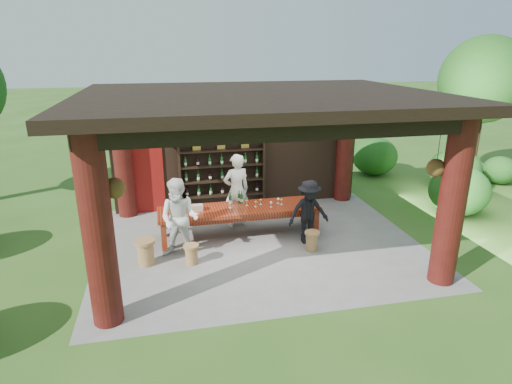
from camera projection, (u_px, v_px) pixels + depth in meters
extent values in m
plane|color=#2D5119|center=(260.00, 243.00, 10.10)|extent=(90.00, 90.00, 0.00)
cube|color=slate|center=(260.00, 245.00, 10.12)|extent=(7.40, 5.90, 0.10)
cube|color=black|center=(239.00, 149.00, 12.12)|extent=(7.00, 0.18, 3.30)
cube|color=maroon|center=(146.00, 178.00, 11.72)|extent=(0.95, 0.06, 2.00)
cylinder|color=#380C0A|center=(98.00, 231.00, 6.72)|extent=(0.50, 0.50, 3.30)
cylinder|color=#380C0A|center=(452.00, 202.00, 7.98)|extent=(0.50, 0.50, 3.30)
cylinder|color=#380C0A|center=(123.00, 157.00, 11.31)|extent=(0.50, 0.50, 3.30)
cylinder|color=#380C0A|center=(345.00, 146.00, 12.56)|extent=(0.50, 0.50, 3.30)
cube|color=black|center=(293.00, 129.00, 6.87)|extent=(6.70, 0.35, 0.35)
cube|color=black|center=(105.00, 114.00, 8.46)|extent=(0.30, 5.20, 0.30)
cube|color=black|center=(395.00, 105.00, 9.72)|extent=(0.30, 5.20, 0.30)
cube|color=black|center=(260.00, 97.00, 9.01)|extent=(7.50, 6.00, 0.20)
cylinder|color=black|center=(112.00, 167.00, 6.66)|extent=(0.01, 0.01, 0.75)
cone|color=black|center=(115.00, 195.00, 6.80)|extent=(0.32, 0.32, 0.18)
sphere|color=#1E5919|center=(115.00, 188.00, 6.77)|extent=(0.34, 0.34, 0.34)
cylinder|color=black|center=(439.00, 150.00, 7.79)|extent=(0.01, 0.01, 0.75)
cone|color=black|center=(435.00, 174.00, 7.94)|extent=(0.32, 0.32, 0.18)
sphere|color=#1E5919|center=(436.00, 168.00, 7.90)|extent=(0.34, 0.34, 0.34)
cube|color=#63150E|center=(239.00, 209.00, 10.26)|extent=(3.87, 1.04, 0.08)
cube|color=#63150E|center=(239.00, 213.00, 10.29)|extent=(3.67, 0.89, 0.12)
cube|color=#63150E|center=(164.00, 237.00, 9.63)|extent=(0.12, 0.12, 0.67)
cube|color=#63150E|center=(316.00, 223.00, 10.40)|extent=(0.12, 0.12, 0.67)
cube|color=#63150E|center=(163.00, 224.00, 10.37)|extent=(0.12, 0.12, 0.67)
cube|color=#63150E|center=(305.00, 212.00, 11.13)|extent=(0.12, 0.12, 0.67)
cylinder|color=olive|center=(192.00, 255.00, 9.09)|extent=(0.26, 0.26, 0.39)
cylinder|color=olive|center=(191.00, 246.00, 9.02)|extent=(0.33, 0.33, 0.05)
cylinder|color=olive|center=(312.00, 242.00, 9.71)|extent=(0.27, 0.27, 0.40)
cylinder|color=olive|center=(312.00, 233.00, 9.64)|extent=(0.34, 0.34, 0.05)
cylinder|color=olive|center=(146.00, 254.00, 9.05)|extent=(0.34, 0.34, 0.50)
cylinder|color=olive|center=(145.00, 242.00, 8.96)|extent=(0.43, 0.43, 0.07)
imported|color=white|center=(236.00, 190.00, 10.85)|extent=(0.78, 0.60, 1.90)
imported|color=silver|center=(180.00, 219.00, 9.18)|extent=(1.06, 0.95, 1.79)
imported|color=black|center=(309.00, 212.00, 9.93)|extent=(1.03, 0.65, 1.53)
cube|color=#BF6672|center=(197.00, 208.00, 10.04)|extent=(0.26, 0.18, 0.14)
ellipsoid|color=#194C14|center=(459.00, 194.00, 11.71)|extent=(1.60, 1.60, 1.36)
ellipsoid|color=#194C14|center=(374.00, 159.00, 15.42)|extent=(1.60, 1.60, 1.36)
ellipsoid|color=#194C14|center=(454.00, 173.00, 13.67)|extent=(1.60, 1.60, 1.36)
ellipsoid|color=#194C14|center=(500.00, 172.00, 14.42)|extent=(1.10, 1.10, 0.94)
cylinder|color=#3F2819|center=(475.00, 135.00, 14.43)|extent=(0.36, 0.36, 3.20)
sphere|color=#194C14|center=(484.00, 80.00, 13.85)|extent=(2.80, 2.80, 2.80)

